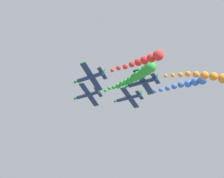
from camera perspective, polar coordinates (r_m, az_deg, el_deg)
name	(u,v)px	position (r m, az deg, el deg)	size (l,w,h in m)	color
airplane_lead	(88,95)	(99.92, -4.37, -1.05)	(8.23, 10.35, 5.49)	navy
smoke_trail_lead	(139,75)	(85.53, 4.78, 2.59)	(8.29, 20.98, 3.03)	green
airplane_left_inner	(90,77)	(86.81, -3.95, 2.13)	(8.04, 10.35, 5.77)	navy
smoke_trail_left_inner	(145,60)	(74.43, 5.92, 5.19)	(5.97, 17.26, 4.12)	red
airplane_right_inner	(128,98)	(103.09, 2.95, -1.59)	(8.65, 10.35, 4.72)	navy
smoke_trail_right_inner	(187,84)	(93.34, 13.29, 0.94)	(3.27, 19.54, 2.78)	blue
airplane_left_outer	(142,82)	(88.99, 5.39, 1.20)	(8.60, 10.35, 4.83)	navy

